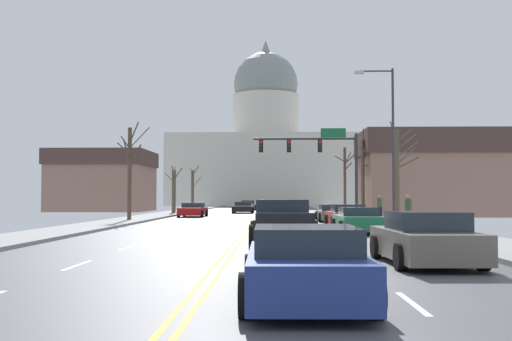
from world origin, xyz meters
name	(u,v)px	position (x,y,z in m)	size (l,w,h in m)	color
ground	(249,227)	(0.00, 0.00, 0.02)	(20.00, 180.00, 0.20)	#4C4C51
signal_gantry	(319,153)	(4.77, 12.54, 4.97)	(7.91, 0.41, 6.70)	#28282D
street_lamp_right	(388,133)	(7.94, 1.39, 5.34)	(2.26, 0.24, 8.91)	#333338
capitol_building	(266,152)	(0.00, 83.48, 10.15)	(35.77, 19.38, 31.71)	beige
sedan_near_00	(332,213)	(5.28, 7.51, 0.55)	(2.10, 4.27, 1.14)	#6B6056
sedan_near_01	(347,216)	(5.40, 0.44, 0.59)	(2.20, 4.38, 1.25)	#B71414
sedan_near_02	(358,221)	(5.21, -5.42, 0.57)	(2.11, 4.44, 1.19)	#1E7247
pickup_truck_near_03	(282,225)	(1.62, -12.66, 0.71)	(2.32, 5.24, 1.58)	black
sedan_near_04	(425,240)	(5.09, -18.48, 0.61)	(2.21, 4.55, 1.32)	#6B6056
sedan_near_05	(305,266)	(1.80, -24.12, 0.58)	(2.04, 4.38, 1.22)	navy
sedan_oncoming_00	(193,210)	(-5.31, 17.02, 0.55)	(2.18, 4.59, 1.15)	#B71414
sedan_oncoming_01	(243,208)	(-1.69, 28.62, 0.54)	(2.12, 4.58, 1.14)	black
sedan_oncoming_02	(248,205)	(-1.77, 42.09, 0.57)	(2.05, 4.25, 1.20)	#6B6056
flank_building_00	(103,181)	(-18.16, 36.15, 3.49)	(10.91, 10.33, 6.88)	#8C6656
flank_building_01	(445,173)	(16.14, 19.50, 3.68)	(14.50, 8.47, 7.25)	#8C6656
bare_tree_00	(345,177)	(8.31, 25.80, 3.52)	(2.13, 1.98, 6.28)	#4C3D2D
bare_tree_01	(174,190)	(-8.10, 24.40, 2.29)	(1.81, 2.65, 4.54)	brown
bare_tree_02	(397,173)	(8.97, 4.13, 3.15)	(1.73, 1.44, 6.27)	brown
bare_tree_03	(193,189)	(-8.85, 44.07, 2.67)	(1.31, 2.28, 5.55)	brown
bare_tree_04	(363,174)	(8.74, 16.99, 3.53)	(1.73, 3.04, 7.02)	brown
bare_tree_05	(130,170)	(-8.25, 6.92, 3.46)	(2.14, 1.38, 6.47)	#4C3D2D
pedestrian_00	(408,209)	(8.35, -1.67, 1.04)	(0.35, 0.34, 1.62)	black
pedestrian_01	(380,206)	(8.64, 8.60, 1.05)	(0.35, 0.34, 1.64)	black
bicycle_parked	(404,221)	(7.76, -3.39, 0.49)	(0.12, 1.77, 0.85)	black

